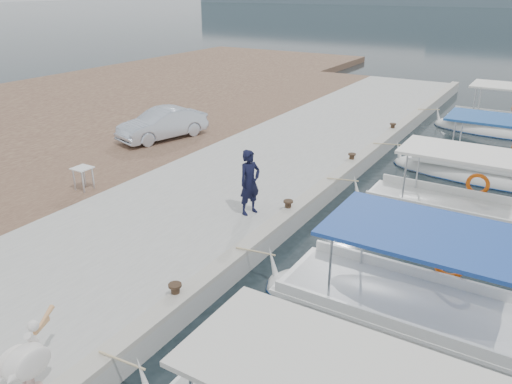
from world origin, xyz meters
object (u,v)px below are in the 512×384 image
(fishing_caique_c, at_px, (456,221))
(pelican, at_px, (25,360))
(fishing_caique_d, at_px, (508,177))
(parked_car, at_px, (162,124))
(fishing_caique_e, at_px, (506,131))
(fishing_caique_b, at_px, (416,324))
(fisherman, at_px, (250,182))

(fishing_caique_c, distance_m, pelican, 11.76)
(fishing_caique_c, relative_size, fishing_caique_d, 0.80)
(pelican, distance_m, parked_car, 14.07)
(fishing_caique_d, distance_m, pelican, 16.32)
(fishing_caique_d, xyz_separation_m, parked_car, (-12.97, -3.44, 0.95))
(fishing_caique_e, bearing_deg, fishing_caique_c, -90.47)
(fishing_caique_c, bearing_deg, fishing_caique_b, -87.50)
(fishing_caique_c, height_order, fishing_caique_e, same)
(fishing_caique_d, relative_size, fisherman, 4.30)
(fishing_caique_d, distance_m, parked_car, 13.45)
(fishing_caique_d, relative_size, fishing_caique_e, 1.21)
(pelican, bearing_deg, fishing_caique_b, 47.90)
(fishing_caique_e, relative_size, fisherman, 3.56)
(fishing_caique_d, height_order, parked_car, fishing_caique_d)
(fisherman, bearing_deg, fishing_caique_b, -92.78)
(fishing_caique_d, height_order, pelican, fishing_caique_d)
(fishing_caique_c, relative_size, fishing_caique_e, 0.97)
(fishing_caique_c, bearing_deg, parked_car, 174.75)
(fisherman, relative_size, parked_car, 0.49)
(fishing_caique_e, height_order, fisherman, fisherman)
(fishing_caique_e, distance_m, pelican, 22.76)
(fishing_caique_d, relative_size, pelican, 6.11)
(fishing_caique_b, bearing_deg, parked_car, 151.92)
(fishing_caique_e, bearing_deg, pelican, -101.86)
(fishing_caique_c, height_order, parked_car, fishing_caique_c)
(pelican, bearing_deg, fishing_caique_d, 70.36)
(pelican, height_order, fisherman, fisherman)
(fishing_caique_b, xyz_separation_m, pelican, (-4.82, -5.34, 0.90))
(fishing_caique_b, distance_m, parked_car, 13.99)
(fishing_caique_c, xyz_separation_m, fishing_caique_e, (0.09, 11.46, -0.00))
(fishing_caique_d, bearing_deg, fishing_caique_c, -101.12)
(fishing_caique_e, distance_m, fisherman, 15.72)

